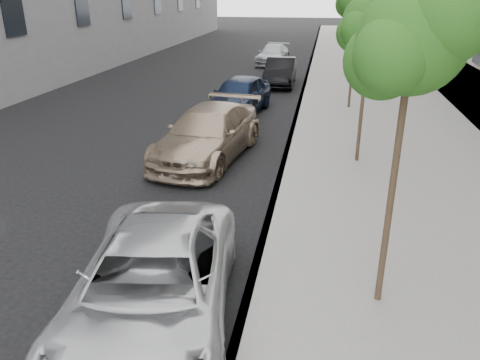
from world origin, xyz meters
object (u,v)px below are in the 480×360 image
(minivan, at_px, (153,285))
(suv, at_px, (208,134))
(sedan_blue, at_px, (239,95))
(sedan_black, at_px, (280,72))
(sedan_rear, at_px, (273,55))
(tree_near, at_px, (415,40))
(tree_mid, at_px, (372,22))

(minivan, relative_size, suv, 0.96)
(sedan_blue, xyz_separation_m, sedan_black, (1.01, 6.26, -0.06))
(sedan_black, xyz_separation_m, sedan_rear, (-1.18, 7.07, -0.06))
(minivan, bearing_deg, sedan_rear, 84.34)
(suv, relative_size, sedan_rear, 1.19)
(minivan, bearing_deg, suv, 89.33)
(suv, height_order, sedan_rear, suv)
(minivan, xyz_separation_m, suv, (-0.98, 7.36, 0.06))
(tree_near, xyz_separation_m, sedan_black, (-3.33, 17.90, -3.38))
(suv, xyz_separation_m, sedan_black, (0.98, 11.56, -0.05))
(tree_near, relative_size, minivan, 0.98)
(tree_mid, height_order, suv, tree_mid)
(tree_mid, distance_m, minivan, 8.82)
(tree_mid, distance_m, sedan_blue, 7.42)
(minivan, xyz_separation_m, sedan_blue, (-1.01, 12.66, 0.06))
(minivan, bearing_deg, sedan_black, 81.73)
(tree_mid, height_order, sedan_rear, tree_mid)
(minivan, height_order, sedan_black, sedan_black)
(suv, bearing_deg, sedan_rear, 99.11)
(tree_mid, distance_m, sedan_rear, 19.29)
(minivan, relative_size, sedan_black, 1.18)
(sedan_black, bearing_deg, sedan_blue, -99.99)
(tree_mid, xyz_separation_m, suv, (-4.31, -0.16, -3.14))
(sedan_blue, height_order, sedan_rear, sedan_blue)
(suv, bearing_deg, tree_mid, 10.62)
(minivan, height_order, suv, suv)
(sedan_black, bearing_deg, tree_mid, -74.52)
(sedan_blue, bearing_deg, sedan_rear, 98.36)
(tree_near, relative_size, sedan_black, 1.16)
(minivan, height_order, sedan_rear, minivan)
(minivan, relative_size, sedan_blue, 1.12)
(sedan_rear, bearing_deg, minivan, -83.04)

